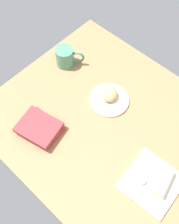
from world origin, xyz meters
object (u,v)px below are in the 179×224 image
(round_plate, at_px, (109,100))
(breakfast_wrap, at_px, (163,181))
(sauce_cup, at_px, (140,179))
(scone_pastry, at_px, (110,94))
(book_stack, at_px, (40,127))
(coffee_mug, at_px, (66,57))
(square_plate, at_px, (151,182))

(round_plate, bearing_deg, breakfast_wrap, 158.64)
(sauce_cup, bearing_deg, breakfast_wrap, -147.34)
(round_plate, bearing_deg, scone_pastry, -58.64)
(book_stack, bearing_deg, coffee_mug, -61.45)
(square_plate, xyz_separation_m, breakfast_wrap, (-0.03, -0.02, 0.04))
(square_plate, bearing_deg, sauce_cup, 32.66)
(square_plate, relative_size, coffee_mug, 1.69)
(square_plate, relative_size, sauce_cup, 4.36)
(book_stack, bearing_deg, scone_pastry, -109.38)
(scone_pastry, xyz_separation_m, sauce_cup, (-0.36, 0.22, -0.01))
(book_stack, relative_size, coffee_mug, 1.61)
(round_plate, bearing_deg, coffee_mug, -4.05)
(breakfast_wrap, distance_m, book_stack, 0.57)
(scone_pastry, bearing_deg, square_plate, 153.80)
(coffee_mug, bearing_deg, book_stack, 118.55)
(scone_pastry, xyz_separation_m, book_stack, (0.12, 0.34, -0.01))
(scone_pastry, distance_m, square_plate, 0.44)
(round_plate, relative_size, sauce_cup, 3.87)
(square_plate, distance_m, breakfast_wrap, 0.05)
(round_plate, relative_size, scone_pastry, 2.34)
(square_plate, height_order, coffee_mug, coffee_mug)
(scone_pastry, bearing_deg, breakfast_wrap, 157.91)
(breakfast_wrap, bearing_deg, book_stack, -175.66)
(round_plate, distance_m, square_plate, 0.43)
(sauce_cup, height_order, book_stack, book_stack)
(round_plate, distance_m, coffee_mug, 0.32)
(square_plate, relative_size, book_stack, 1.05)
(scone_pastry, bearing_deg, book_stack, 70.62)
(round_plate, distance_m, breakfast_wrap, 0.46)
(sauce_cup, xyz_separation_m, breakfast_wrap, (-0.07, -0.05, 0.02))
(coffee_mug, bearing_deg, round_plate, 175.95)
(sauce_cup, xyz_separation_m, book_stack, (0.48, 0.12, -0.00))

